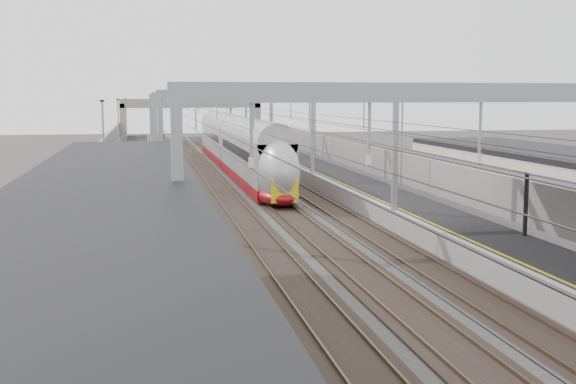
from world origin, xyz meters
name	(u,v)px	position (x,y,z in m)	size (l,w,h in m)	color
platform_left	(135,179)	(-8.00, 45.00, 0.50)	(4.00, 120.00, 1.00)	black
platform_right	(324,175)	(8.00, 45.00, 0.50)	(4.00, 120.00, 1.00)	black
tracks	(232,182)	(0.00, 45.00, 0.05)	(11.40, 140.00, 0.20)	black
overhead_line	(223,109)	(0.00, 51.62, 6.14)	(13.00, 140.00, 6.60)	gray
canopy_left	(107,184)	(-8.02, 2.99, 5.09)	(4.40, 30.00, 4.24)	black
overbridge	(191,109)	(0.00, 100.00, 5.31)	(22.00, 2.20, 6.90)	gray
wall_left	(95,166)	(-11.20, 45.00, 1.60)	(0.30, 120.00, 3.20)	gray
wall_right	(359,162)	(11.20, 45.00, 1.60)	(0.30, 120.00, 3.20)	gray
train	(238,151)	(1.50, 52.53, 2.15)	(2.78, 50.62, 4.39)	maroon
signal_green	(163,140)	(-5.20, 66.13, 2.42)	(0.32, 0.32, 3.48)	black
signal_red_near	(231,136)	(3.20, 73.51, 2.42)	(0.32, 0.32, 3.48)	black
signal_red_far	(249,136)	(5.40, 72.52, 2.42)	(0.32, 0.32, 3.48)	black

